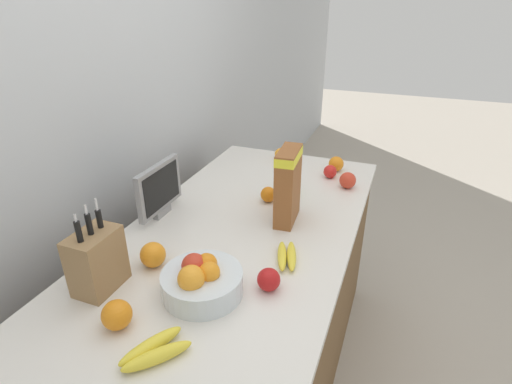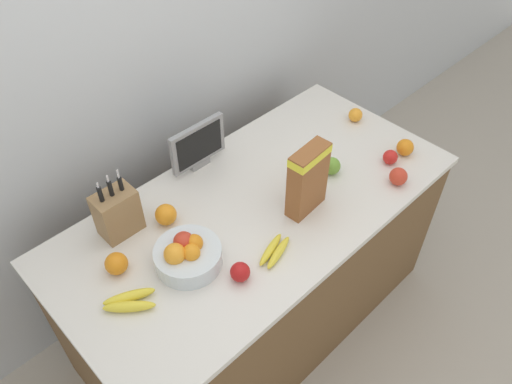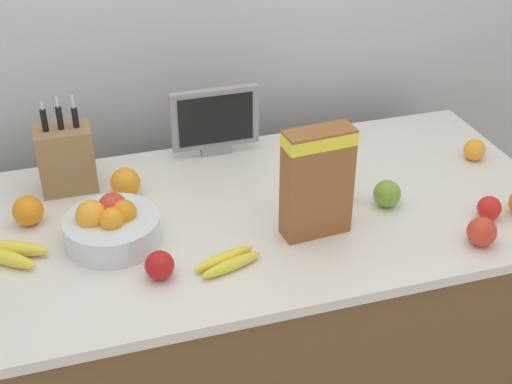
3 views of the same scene
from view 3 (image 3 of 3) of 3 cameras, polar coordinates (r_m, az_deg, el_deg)
The scene contains 16 objects.
wall_back at distance 2.48m, azimuth -4.80°, elevation 14.79°, with size 9.00×0.06×2.60m.
counter at distance 2.35m, azimuth -0.24°, elevation -10.50°, with size 1.80×0.89×0.88m.
knife_block at distance 2.21m, azimuth -14.95°, elevation 2.62°, with size 0.16×0.11×0.30m.
small_monitor at distance 2.32m, azimuth -3.29°, elevation 5.77°, with size 0.29×0.03×0.23m.
cereal_box at distance 1.90m, azimuth 4.93°, elevation 1.09°, with size 0.19×0.09×0.31m.
fruit_bowl at distance 1.96m, azimuth -11.49°, elevation -2.67°, with size 0.26×0.26×0.13m.
banana_bunch_left at distance 1.98m, azimuth -19.07°, elevation -4.62°, with size 0.20×0.17×0.04m.
banana_bunch_right at distance 1.85m, azimuth -2.28°, elevation -5.59°, with size 0.19×0.12×0.03m.
apple_by_knife_block at distance 2.01m, azimuth 17.61°, elevation -3.05°, with size 0.08×0.08×0.08m, color red.
apple_rightmost at distance 2.11m, azimuth 10.44°, elevation -0.12°, with size 0.08×0.08×0.08m, color #6B9E33.
apple_near_bananas at distance 2.13m, azimuth 18.15°, elevation -1.21°, with size 0.07×0.07×0.07m, color red.
apple_front at distance 1.82m, azimuth -7.73°, elevation -5.83°, with size 0.08×0.08×0.08m, color red.
orange_by_cereal at distance 2.16m, azimuth -10.40°, elevation 0.75°, with size 0.09×0.09×0.09m, color orange.
orange_front_center at distance 2.43m, azimuth 17.08°, elevation 3.25°, with size 0.07×0.07×0.07m, color orange.
orange_mid_right at distance 2.12m, azimuth 6.78°, elevation 0.15°, with size 0.07×0.07×0.07m, color orange.
orange_back_center at distance 2.10m, azimuth -17.78°, elevation -1.43°, with size 0.09×0.09×0.09m, color orange.
Camera 3 is at (-0.50, -1.67, 2.02)m, focal length 50.00 mm.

